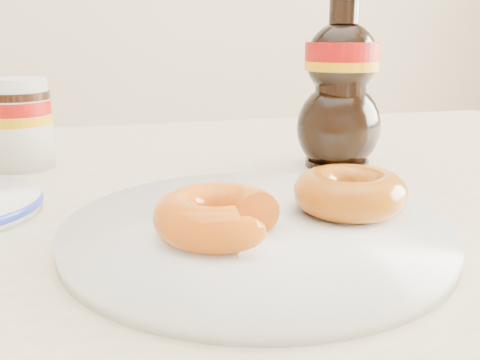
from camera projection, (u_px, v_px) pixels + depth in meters
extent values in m
cube|color=#F9E4BE|center=(171.00, 217.00, 0.53)|extent=(1.40, 0.90, 0.04)
cylinder|color=#C6B28C|center=(444.00, 302.00, 1.13)|extent=(0.06, 0.06, 0.71)
cylinder|color=white|center=(257.00, 230.00, 0.42)|extent=(0.30, 0.30, 0.02)
torus|color=white|center=(257.00, 229.00, 0.42)|extent=(0.30, 0.30, 0.01)
torus|color=#C86E0B|center=(218.00, 216.00, 0.38)|extent=(0.09, 0.09, 0.03)
torus|color=#965D09|center=(350.00, 192.00, 0.44)|extent=(0.09, 0.09, 0.03)
cylinder|color=white|center=(20.00, 131.00, 0.63)|extent=(0.07, 0.07, 0.09)
cylinder|color=#840904|center=(18.00, 107.00, 0.63)|extent=(0.07, 0.07, 0.02)
cylinder|color=#D89905|center=(19.00, 119.00, 0.63)|extent=(0.07, 0.07, 0.01)
cylinder|color=black|center=(16.00, 95.00, 0.62)|extent=(0.07, 0.07, 0.01)
cylinder|color=white|center=(15.00, 86.00, 0.62)|extent=(0.07, 0.07, 0.02)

